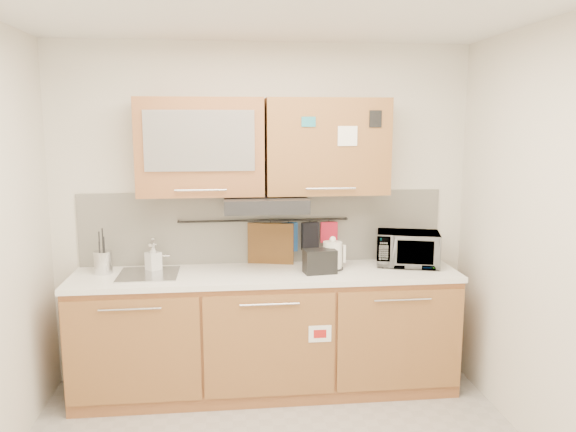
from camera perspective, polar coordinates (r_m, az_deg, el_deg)
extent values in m
plane|color=silver|center=(4.36, -2.53, 0.18)|extent=(3.20, 0.00, 3.20)
plane|color=silver|center=(3.44, 27.01, -3.39)|extent=(0.00, 3.00, 3.00)
cube|color=#965C35|center=(4.30, -2.18, -11.85)|extent=(2.80, 0.60, 0.88)
cube|color=black|center=(4.46, -2.15, -16.52)|extent=(2.80, 0.54, 0.10)
cube|color=#945D34|center=(4.05, -15.51, -13.16)|extent=(0.91, 0.02, 0.74)
cylinder|color=silver|center=(3.92, -15.78, -9.11)|extent=(0.41, 0.01, 0.01)
cube|color=#945D34|center=(4.00, -1.86, -13.07)|extent=(0.91, 0.02, 0.74)
cylinder|color=silver|center=(3.87, -1.85, -8.97)|extent=(0.41, 0.01, 0.01)
cube|color=#945D34|center=(4.17, 11.34, -12.30)|extent=(0.91, 0.02, 0.74)
cylinder|color=silver|center=(4.05, 11.59, -8.34)|extent=(0.41, 0.01, 0.01)
cube|color=white|center=(4.15, -2.21, -5.97)|extent=(2.82, 0.62, 0.04)
cube|color=silver|center=(4.37, -2.51, -1.14)|extent=(2.80, 0.02, 0.56)
cube|color=#965C35|center=(4.13, -8.85, 6.95)|extent=(0.90, 0.35, 0.70)
cube|color=silver|center=(3.95, -8.99, 7.55)|extent=(0.76, 0.02, 0.42)
cube|color=#945D34|center=(4.19, 3.91, 7.07)|extent=(0.90, 0.35, 0.70)
cube|color=white|center=(4.04, 6.07, 8.08)|extent=(0.14, 0.00, 0.14)
cube|color=black|center=(4.10, -2.31, 1.27)|extent=(0.60, 0.46, 0.10)
cube|color=silver|center=(4.18, -13.97, -5.90)|extent=(0.42, 0.40, 0.03)
cylinder|color=silver|center=(4.31, -13.50, -3.73)|extent=(0.03, 0.03, 0.24)
cylinder|color=silver|center=(4.21, -13.68, -2.66)|extent=(0.02, 0.18, 0.02)
cylinder|color=black|center=(4.32, -2.48, -0.45)|extent=(1.30, 0.02, 0.02)
cylinder|color=silver|center=(4.30, -18.26, -4.49)|extent=(0.15, 0.15, 0.17)
cylinder|color=black|center=(4.30, -18.56, -3.53)|extent=(0.01, 0.01, 0.31)
cylinder|color=black|center=(4.27, -18.12, -3.82)|extent=(0.01, 0.01, 0.28)
cylinder|color=black|center=(4.30, -18.25, -3.35)|extent=(0.01, 0.01, 0.33)
cylinder|color=black|center=(4.27, -18.56, -4.06)|extent=(0.01, 0.01, 0.24)
cylinder|color=white|center=(4.21, 4.54, -4.03)|extent=(0.16, 0.16, 0.21)
sphere|color=white|center=(4.18, 4.57, -2.38)|extent=(0.05, 0.05, 0.05)
cube|color=white|center=(4.23, 5.71, -3.83)|extent=(0.02, 0.03, 0.13)
cylinder|color=black|center=(4.23, 4.53, -5.30)|extent=(0.16, 0.16, 0.01)
cube|color=black|center=(4.10, 3.25, -4.62)|extent=(0.25, 0.17, 0.17)
cube|color=black|center=(4.07, 2.70, -3.57)|extent=(0.08, 0.11, 0.01)
cube|color=black|center=(4.09, 3.82, -3.51)|extent=(0.08, 0.11, 0.01)
imported|color=#999999|center=(4.40, 12.06, -3.27)|extent=(0.53, 0.43, 0.26)
imported|color=#999999|center=(4.27, -13.53, -4.07)|extent=(0.13, 0.13, 0.21)
cube|color=brown|center=(4.36, -1.77, -3.58)|extent=(0.35, 0.11, 0.44)
cube|color=#1E4A8D|center=(4.35, 0.07, -2.16)|extent=(0.14, 0.06, 0.23)
cube|color=black|center=(4.37, 2.27, -2.04)|extent=(0.14, 0.08, 0.21)
cube|color=#B91830|center=(4.39, 4.19, -1.65)|extent=(0.13, 0.02, 0.16)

